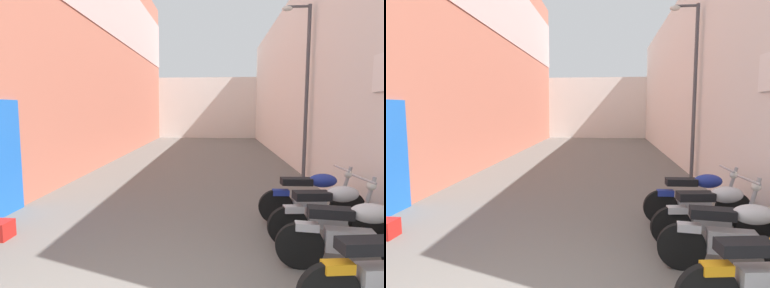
# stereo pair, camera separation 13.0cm
# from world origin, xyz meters

# --- Properties ---
(ground_plane) EXTENTS (35.69, 35.69, 0.00)m
(ground_plane) POSITION_xyz_m (0.00, 7.84, 0.00)
(ground_plane) COLOR #66635E
(building_left) EXTENTS (0.45, 19.69, 8.59)m
(building_left) POSITION_xyz_m (-3.52, 9.81, 4.34)
(building_left) COLOR #B76651
(building_left) RESTS_ON ground
(building_right) EXTENTS (0.45, 19.69, 6.03)m
(building_right) POSITION_xyz_m (3.53, 9.84, 3.02)
(building_right) COLOR silver
(building_right) RESTS_ON ground
(building_far_end) EXTENTS (9.65, 2.00, 4.15)m
(building_far_end) POSITION_xyz_m (0.00, 20.69, 2.08)
(building_far_end) COLOR silver
(building_far_end) RESTS_ON ground
(motorcycle_second) EXTENTS (1.85, 0.58, 1.04)m
(motorcycle_second) POSITION_xyz_m (2.39, 1.74, 0.50)
(motorcycle_second) COLOR black
(motorcycle_second) RESTS_ON ground
(motorcycle_third) EXTENTS (1.85, 0.58, 1.04)m
(motorcycle_third) POSITION_xyz_m (2.39, 2.57, 0.50)
(motorcycle_third) COLOR black
(motorcycle_third) RESTS_ON ground
(motorcycle_fourth) EXTENTS (1.85, 0.58, 1.04)m
(motorcycle_fourth) POSITION_xyz_m (2.39, 3.45, 0.50)
(motorcycle_fourth) COLOR black
(motorcycle_fourth) RESTS_ON ground
(street_lamp) EXTENTS (0.79, 0.18, 4.83)m
(street_lamp) POSITION_xyz_m (3.09, 6.96, 2.81)
(street_lamp) COLOR #47474C
(street_lamp) RESTS_ON ground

